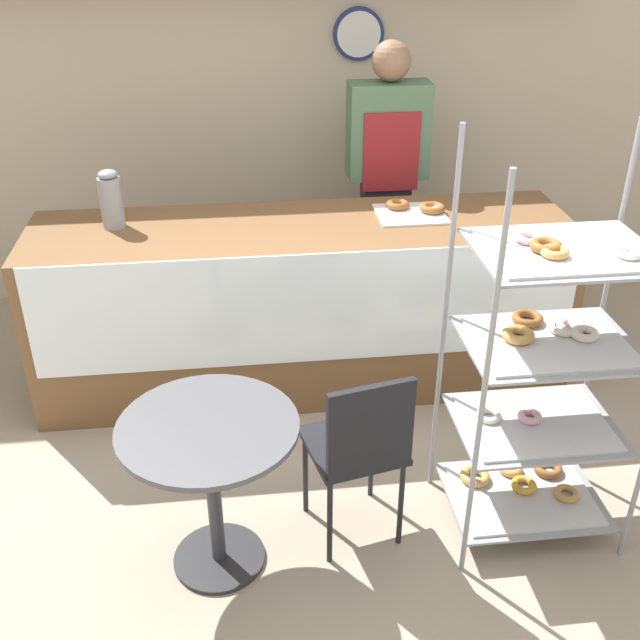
{
  "coord_description": "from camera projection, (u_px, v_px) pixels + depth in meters",
  "views": [
    {
      "loc": [
        -0.35,
        -2.5,
        2.47
      ],
      "look_at": [
        0.0,
        0.43,
        0.82
      ],
      "focal_mm": 42.0,
      "sensor_mm": 36.0,
      "label": 1
    }
  ],
  "objects": [
    {
      "name": "person_worker",
      "position": [
        386.0,
        178.0,
        4.59
      ],
      "size": [
        0.48,
        0.24,
        1.79
      ],
      "color": "#282833",
      "rests_on": "ground_plane"
    },
    {
      "name": "cafe_chair",
      "position": [
        361.0,
        443.0,
        3.06
      ],
      "size": [
        0.45,
        0.45,
        0.87
      ],
      "rotation": [
        0.0,
        0.0,
        3.36
      ],
      "color": "black",
      "rests_on": "ground_plane"
    },
    {
      "name": "coffee_carafe",
      "position": [
        111.0,
        199.0,
        3.89
      ],
      "size": [
        0.12,
        0.12,
        0.31
      ],
      "color": "gray",
      "rests_on": "display_counter"
    },
    {
      "name": "display_counter",
      "position": [
        304.0,
        304.0,
        4.22
      ],
      "size": [
        2.93,
        0.77,
        0.96
      ],
      "color": "brown",
      "rests_on": "ground_plane"
    },
    {
      "name": "donut_tray_counter",
      "position": [
        415.0,
        210.0,
        4.13
      ],
      "size": [
        0.38,
        0.33,
        0.05
      ],
      "color": "silver",
      "rests_on": "display_counter"
    },
    {
      "name": "ground_plane",
      "position": [
        331.0,
        522.0,
        3.41
      ],
      "size": [
        14.0,
        14.0,
        0.0
      ],
      "primitive_type": "plane",
      "color": "gray"
    },
    {
      "name": "pastry_rack",
      "position": [
        541.0,
        381.0,
        3.09
      ],
      "size": [
        0.73,
        0.57,
        1.75
      ],
      "color": "gray",
      "rests_on": "ground_plane"
    },
    {
      "name": "back_wall",
      "position": [
        283.0,
        94.0,
        4.9
      ],
      "size": [
        10.0,
        0.3,
        2.7
      ],
      "color": "beige",
      "rests_on": "ground_plane"
    },
    {
      "name": "cafe_table",
      "position": [
        211.0,
        461.0,
        2.95
      ],
      "size": [
        0.71,
        0.71,
        0.72
      ],
      "color": "#262628",
      "rests_on": "ground_plane"
    }
  ]
}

